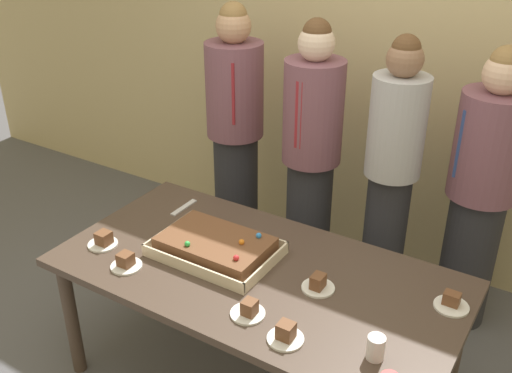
{
  "coord_description": "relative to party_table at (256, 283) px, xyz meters",
  "views": [
    {
      "loc": [
        1.19,
        -1.92,
        2.34
      ],
      "look_at": [
        -0.1,
        0.15,
        1.09
      ],
      "focal_mm": 40.93,
      "sensor_mm": 36.0,
      "label": 1
    }
  ],
  "objects": [
    {
      "name": "plated_slice_near_right",
      "position": [
        0.85,
        0.21,
        0.1
      ],
      "size": [
        0.15,
        0.15,
        0.07
      ],
      "color": "white",
      "rests_on": "party_table"
    },
    {
      "name": "person_green_shirt_behind",
      "position": [
        0.75,
        1.13,
        0.19
      ],
      "size": [
        0.38,
        0.38,
        1.66
      ],
      "rotation": [
        0.0,
        0.0,
        -2.29
      ],
      "color": "#28282D",
      "rests_on": "ground_plane"
    },
    {
      "name": "person_striped_tie_right",
      "position": [
        -0.21,
        0.95,
        0.23
      ],
      "size": [
        0.35,
        0.35,
        1.72
      ],
      "rotation": [
        0.0,
        0.0,
        -1.6
      ],
      "color": "#28282D",
      "rests_on": "ground_plane"
    },
    {
      "name": "drink_cup_nearest",
      "position": [
        0.69,
        -0.25,
        0.13
      ],
      "size": [
        0.07,
        0.07,
        0.1
      ],
      "primitive_type": "cylinder",
      "color": "white",
      "rests_on": "party_table"
    },
    {
      "name": "sheet_cake",
      "position": [
        -0.24,
        0.01,
        0.12
      ],
      "size": [
        0.59,
        0.4,
        0.12
      ],
      "color": "beige",
      "rests_on": "party_table"
    },
    {
      "name": "plated_slice_far_right",
      "position": [
        0.31,
        0.02,
        0.1
      ],
      "size": [
        0.15,
        0.15,
        0.08
      ],
      "color": "white",
      "rests_on": "party_table"
    },
    {
      "name": "plated_slice_center_front",
      "position": [
        0.14,
        -0.29,
        0.1
      ],
      "size": [
        0.15,
        0.15,
        0.08
      ],
      "color": "white",
      "rests_on": "party_table"
    },
    {
      "name": "cake_server_utensil",
      "position": [
        -0.66,
        0.29,
        0.08
      ],
      "size": [
        0.03,
        0.2,
        0.01
      ],
      "primitive_type": "cube",
      "color": "silver",
      "rests_on": "party_table"
    },
    {
      "name": "interior_back_panel",
      "position": [
        0.0,
        1.6,
        0.84
      ],
      "size": [
        8.0,
        0.12,
        3.0
      ],
      "primitive_type": "cube",
      "color": "#CCB784",
      "rests_on": "ground_plane"
    },
    {
      "name": "party_table",
      "position": [
        0.0,
        0.0,
        0.0
      ],
      "size": [
        1.91,
        0.98,
        0.74
      ],
      "color": "#47382D",
      "rests_on": "ground_plane"
    },
    {
      "name": "plated_slice_near_left",
      "position": [
        -0.76,
        -0.23,
        0.1
      ],
      "size": [
        0.15,
        0.15,
        0.07
      ],
      "color": "white",
      "rests_on": "party_table"
    },
    {
      "name": "plated_slice_center_back",
      "position": [
        -0.54,
        -0.31,
        0.1
      ],
      "size": [
        0.15,
        0.15,
        0.07
      ],
      "color": "white",
      "rests_on": "party_table"
    },
    {
      "name": "person_serving_front",
      "position": [
        0.29,
        0.96,
        0.23
      ],
      "size": [
        0.31,
        0.31,
        1.69
      ],
      "rotation": [
        0.0,
        0.0,
        -2.08
      ],
      "color": "#28282D",
      "rests_on": "ground_plane"
    },
    {
      "name": "plated_slice_far_left",
      "position": [
        0.35,
        -0.34,
        0.1
      ],
      "size": [
        0.15,
        0.15,
        0.08
      ],
      "color": "white",
      "rests_on": "party_table"
    },
    {
      "name": "person_far_right_suit",
      "position": [
        -0.8,
        1.02,
        0.24
      ],
      "size": [
        0.37,
        0.37,
        1.74
      ],
      "rotation": [
        0.0,
        0.0,
        -1.07
      ],
      "color": "#28282D",
      "rests_on": "ground_plane"
    }
  ]
}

